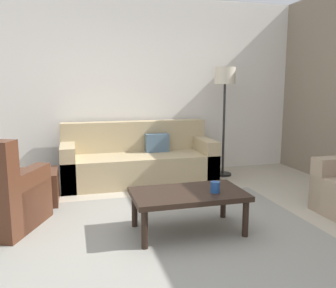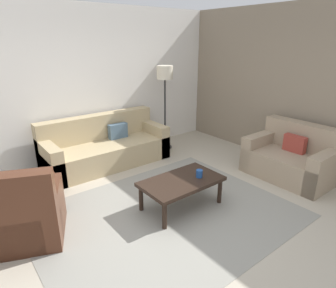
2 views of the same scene
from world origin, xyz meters
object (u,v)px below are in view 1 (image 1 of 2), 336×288
Objects in this scene: couch_main at (138,161)px; lamp_standing at (225,87)px; coffee_table at (188,197)px; cup at (215,187)px; ottoman at (34,187)px.

couch_main is 1.77m from lamp_standing.
lamp_standing reaches higher than coffee_table.
couch_main is 2.18m from cup.
cup is at bearing -37.79° from ottoman.
coffee_table is at bearing -86.45° from couch_main.
couch_main is at bearing 93.55° from coffee_table.
cup is (0.24, -0.09, 0.10)m from coffee_table.
coffee_table is (0.13, -2.05, 0.06)m from couch_main.
lamp_standing reaches higher than cup.
ottoman is 2.03m from coffee_table.
ottoman is at bearing -152.22° from couch_main.
couch_main reaches higher than ottoman.
ottoman is at bearing 139.96° from coffee_table.
couch_main is at bearing 177.32° from lamp_standing.
coffee_table is 0.64× the size of lamp_standing.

